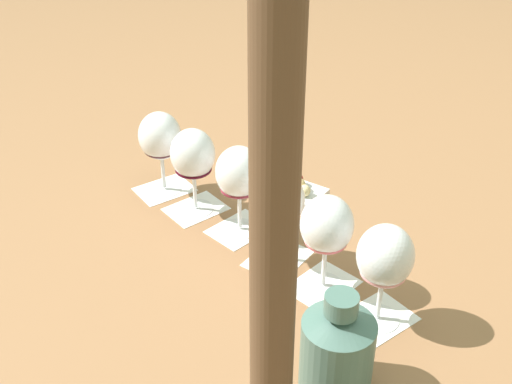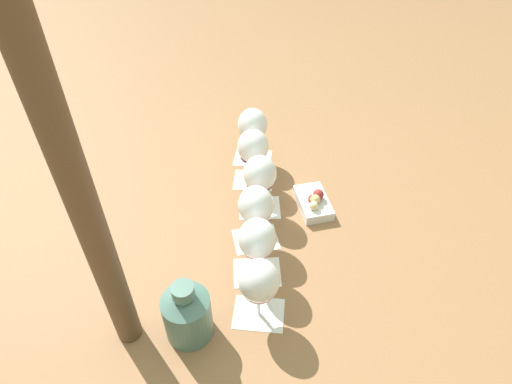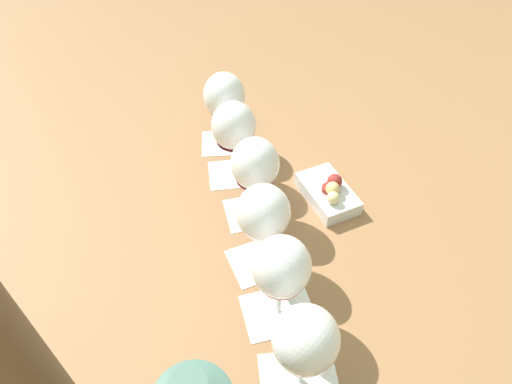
% 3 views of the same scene
% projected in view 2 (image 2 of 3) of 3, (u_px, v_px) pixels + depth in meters
% --- Properties ---
extents(ground_plane, '(8.00, 8.00, 0.00)m').
position_uv_depth(ground_plane, '(257.00, 223.00, 1.28)').
color(ground_plane, '#936642').
extents(tasting_card_0, '(0.13, 0.15, 0.00)m').
position_uv_depth(tasting_card_0, '(259.00, 314.00, 1.07)').
color(tasting_card_0, white).
rests_on(tasting_card_0, ground_plane).
extents(tasting_card_1, '(0.14, 0.15, 0.00)m').
position_uv_depth(tasting_card_1, '(257.00, 272.00, 1.15)').
color(tasting_card_1, white).
rests_on(tasting_card_1, ground_plane).
extents(tasting_card_2, '(0.15, 0.15, 0.00)m').
position_uv_depth(tasting_card_2, '(256.00, 239.00, 1.23)').
color(tasting_card_2, white).
rests_on(tasting_card_2, ground_plane).
extents(tasting_card_3, '(0.14, 0.15, 0.00)m').
position_uv_depth(tasting_card_3, '(260.00, 208.00, 1.32)').
color(tasting_card_3, white).
rests_on(tasting_card_3, ground_plane).
extents(tasting_card_4, '(0.13, 0.15, 0.00)m').
position_uv_depth(tasting_card_4, '(253.00, 180.00, 1.40)').
color(tasting_card_4, white).
rests_on(tasting_card_4, ground_plane).
extents(tasting_card_5, '(0.13, 0.14, 0.00)m').
position_uv_depth(tasting_card_5, '(253.00, 158.00, 1.48)').
color(tasting_card_5, white).
rests_on(tasting_card_5, ground_plane).
extents(wine_glass_0, '(0.09, 0.09, 0.18)m').
position_uv_depth(wine_glass_0, '(259.00, 283.00, 0.98)').
color(wine_glass_0, white).
rests_on(wine_glass_0, tasting_card_0).
extents(wine_glass_1, '(0.09, 0.09, 0.18)m').
position_uv_depth(wine_glass_1, '(257.00, 241.00, 1.07)').
color(wine_glass_1, white).
rests_on(wine_glass_1, tasting_card_1).
extents(wine_glass_2, '(0.09, 0.09, 0.18)m').
position_uv_depth(wine_glass_2, '(256.00, 207.00, 1.15)').
color(wine_glass_2, white).
rests_on(wine_glass_2, tasting_card_2).
extents(wine_glass_3, '(0.09, 0.09, 0.18)m').
position_uv_depth(wine_glass_3, '(260.00, 176.00, 1.23)').
color(wine_glass_3, white).
rests_on(wine_glass_3, tasting_card_3).
extents(wine_glass_4, '(0.09, 0.09, 0.18)m').
position_uv_depth(wine_glass_4, '(253.00, 149.00, 1.32)').
color(wine_glass_4, white).
rests_on(wine_glass_4, tasting_card_4).
extents(wine_glass_5, '(0.09, 0.09, 0.18)m').
position_uv_depth(wine_glass_5, '(253.00, 127.00, 1.40)').
color(wine_glass_5, white).
rests_on(wine_glass_5, tasting_card_5).
extents(ceramic_vase, '(0.11, 0.11, 0.17)m').
position_uv_depth(ceramic_vase, '(187.00, 313.00, 0.99)').
color(ceramic_vase, '#4C7066').
rests_on(ceramic_vase, ground_plane).
extents(snack_dish, '(0.15, 0.15, 0.06)m').
position_uv_depth(snack_dish, '(314.00, 202.00, 1.31)').
color(snack_dish, silver).
rests_on(snack_dish, ground_plane).
extents(umbrella_pole, '(0.05, 0.05, 0.92)m').
position_uv_depth(umbrella_pole, '(75.00, 183.00, 0.72)').
color(umbrella_pole, brown).
rests_on(umbrella_pole, ground_plane).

